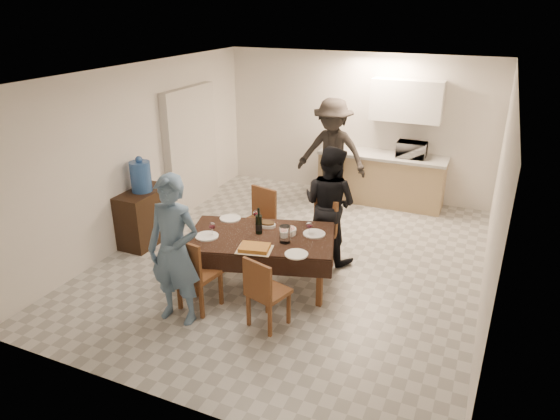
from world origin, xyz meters
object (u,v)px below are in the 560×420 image
(wine_bottle, at_px, (259,221))
(person_kitchen, at_px, (332,153))
(dining_table, at_px, (261,238))
(person_far, at_px, (330,204))
(water_pitcher, at_px, (285,234))
(console, at_px, (145,217))
(water_jug, at_px, (141,177))
(savoury_tart, at_px, (254,248))
(person_near, at_px, (174,251))
(microwave, at_px, (412,150))

(wine_bottle, bearing_deg, person_kitchen, 90.35)
(dining_table, relative_size, person_far, 1.22)
(dining_table, height_order, water_pitcher, water_pitcher)
(water_pitcher, bearing_deg, wine_bottle, 165.96)
(console, distance_m, water_pitcher, 2.58)
(console, relative_size, water_jug, 1.97)
(console, xyz_separation_m, wine_bottle, (2.10, -0.39, 0.46))
(console, relative_size, water_pitcher, 4.20)
(water_pitcher, bearing_deg, water_jug, 168.89)
(savoury_tart, bearing_deg, dining_table, 104.74)
(dining_table, relative_size, person_kitchen, 1.06)
(dining_table, distance_m, console, 2.21)
(water_jug, height_order, person_far, person_far)
(savoury_tart, bearing_deg, water_jug, 159.95)
(water_jug, relative_size, person_far, 0.27)
(water_pitcher, bearing_deg, dining_table, 171.87)
(savoury_tart, xyz_separation_m, person_near, (-0.65, -0.67, 0.14))
(savoury_tart, height_order, person_near, person_near)
(water_pitcher, height_order, person_far, person_far)
(microwave, xyz_separation_m, person_near, (-1.77, -4.53, -0.17))
(console, relative_size, microwave, 1.82)
(savoury_tart, distance_m, microwave, 4.03)
(dining_table, height_order, microwave, microwave)
(water_jug, bearing_deg, savoury_tart, -20.05)
(water_pitcher, distance_m, person_far, 1.12)
(wine_bottle, bearing_deg, person_near, -114.44)
(water_pitcher, height_order, microwave, microwave)
(savoury_tart, xyz_separation_m, person_far, (0.45, 1.43, 0.10))
(microwave, xyz_separation_m, person_far, (-0.67, -2.43, -0.22))
(dining_table, distance_m, water_pitcher, 0.38)
(console, height_order, savoury_tart, console)
(water_jug, xyz_separation_m, person_kitchen, (2.08, 2.59, -0.09))
(water_jug, distance_m, microwave, 4.54)
(dining_table, relative_size, savoury_tart, 4.96)
(dining_table, distance_m, savoury_tart, 0.40)
(water_jug, bearing_deg, console, 0.00)
(water_jug, distance_m, water_pitcher, 2.56)
(water_jug, relative_size, microwave, 0.92)
(savoury_tart, height_order, microwave, microwave)
(person_kitchen, bearing_deg, console, -128.82)
(water_jug, xyz_separation_m, microwave, (3.37, 3.04, -0.00))
(wine_bottle, relative_size, microwave, 0.70)
(console, height_order, water_jug, water_jug)
(dining_table, xyz_separation_m, water_jug, (-2.15, 0.44, 0.38))
(console, relative_size, person_far, 0.54)
(wine_bottle, xyz_separation_m, person_near, (-0.50, -1.10, -0.00))
(water_jug, distance_m, wine_bottle, 2.14)
(wine_bottle, distance_m, microwave, 3.66)
(person_far, bearing_deg, water_pitcher, 94.18)
(microwave, bearing_deg, dining_table, 70.63)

